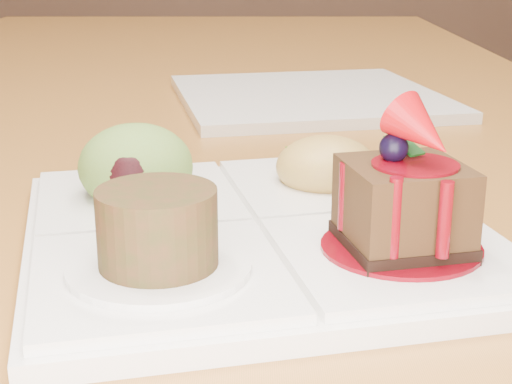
{
  "coord_description": "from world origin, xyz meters",
  "views": [
    {
      "loc": [
        0.1,
        -1.04,
        0.93
      ],
      "look_at": [
        0.1,
        -0.59,
        0.79
      ],
      "focal_mm": 55.0,
      "sensor_mm": 36.0,
      "label": 1
    }
  ],
  "objects": [
    {
      "name": "sampler_plate",
      "position": [
        0.1,
        -0.59,
        0.77
      ],
      "size": [
        0.33,
        0.33,
        0.11
      ],
      "rotation": [
        0.0,
        0.0,
        0.23
      ],
      "color": "white",
      "rests_on": "dining_table"
    },
    {
      "name": "dining_table",
      "position": [
        0.0,
        0.0,
        0.68
      ],
      "size": [
        1.0,
        1.8,
        0.75
      ],
      "color": "#A4632A",
      "rests_on": "ground"
    },
    {
      "name": "second_plate",
      "position": [
        0.17,
        -0.14,
        0.76
      ],
      "size": [
        0.34,
        0.34,
        0.01
      ],
      "primitive_type": "cube",
      "rotation": [
        0.0,
        0.0,
        0.2
      ],
      "color": "white",
      "rests_on": "dining_table"
    }
  ]
}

